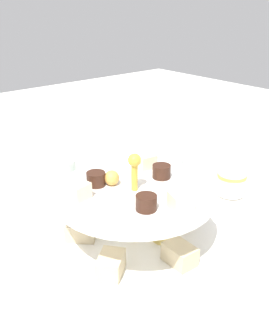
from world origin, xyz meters
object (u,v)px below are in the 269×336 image
Objects in this scene: water_glass_tall_right at (227,323)px; water_glass_mid_back at (63,178)px; teacup_with_saucer at (231,185)px; water_glass_short_left at (169,167)px; tiered_serving_stand at (135,222)px.

water_glass_mid_back is at bearing 80.51° from water_glass_tall_right.
teacup_with_saucer is 0.34m from water_glass_mid_back.
teacup_with_saucer is (0.05, -0.13, -0.01)m from water_glass_short_left.
water_glass_mid_back reaches higher than water_glass_short_left.
water_glass_short_left is (0.29, 0.37, -0.03)m from water_glass_tall_right.
water_glass_tall_right is 1.47× the size of teacup_with_saucer.
water_glass_short_left is at bearing 111.77° from teacup_with_saucer.
tiered_serving_stand is 0.22m from water_glass_mid_back.
water_glass_tall_right is 0.47m from water_glass_mid_back.
tiered_serving_stand is 4.04× the size of water_glass_short_left.
water_glass_short_left is at bearing 32.29° from tiered_serving_stand.
teacup_with_saucer is 1.10× the size of water_glass_mid_back.
water_glass_short_left is at bearing 52.32° from water_glass_tall_right.
tiered_serving_stand is 0.25m from water_glass_tall_right.
water_glass_short_left is 0.84× the size of teacup_with_saucer.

